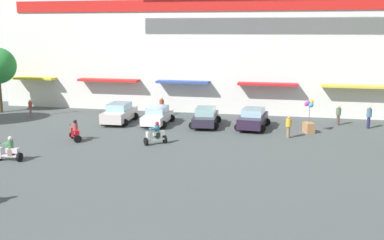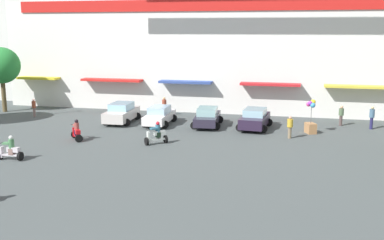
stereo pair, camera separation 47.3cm
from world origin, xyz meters
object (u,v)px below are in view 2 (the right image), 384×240
(parked_car_0, at_px, (122,113))
(pedestrian_2, at_px, (164,105))
(balloon_vendor_cart, at_px, (311,120))
(scooter_rider_3, at_px, (77,132))
(pedestrian_3, at_px, (341,114))
(scooter_rider_6, at_px, (156,135))
(pedestrian_0, at_px, (290,126))
(pedestrian_1, at_px, (34,107))
(plaza_tree_0, at_px, (1,66))
(pedestrian_4, at_px, (372,116))
(parked_car_3, at_px, (255,119))
(parked_car_1, at_px, (159,115))
(parked_car_2, at_px, (207,117))
(scooter_rider_5, at_px, (10,150))

(parked_car_0, xyz_separation_m, pedestrian_2, (2.52, 3.64, 0.12))
(balloon_vendor_cart, bearing_deg, scooter_rider_3, -159.30)
(scooter_rider_3, bearing_deg, pedestrian_3, 27.01)
(scooter_rider_6, height_order, pedestrian_0, pedestrian_0)
(pedestrian_0, height_order, pedestrian_3, pedestrian_3)
(pedestrian_1, height_order, balloon_vendor_cart, balloon_vendor_cart)
(plaza_tree_0, relative_size, pedestrian_4, 3.37)
(pedestrian_2, bearing_deg, balloon_vendor_cart, -18.60)
(scooter_rider_3, distance_m, pedestrian_3, 20.12)
(pedestrian_1, relative_size, pedestrian_2, 0.95)
(pedestrian_3, bearing_deg, parked_car_3, -157.67)
(pedestrian_4, relative_size, balloon_vendor_cart, 0.71)
(parked_car_1, distance_m, pedestrian_1, 11.57)
(pedestrian_3, xyz_separation_m, pedestrian_4, (2.15, -0.78, 0.08))
(parked_car_2, xyz_separation_m, pedestrian_0, (6.36, -2.67, 0.14))
(parked_car_0, distance_m, pedestrian_4, 19.47)
(pedestrian_0, xyz_separation_m, balloon_vendor_cart, (1.44, 1.97, 0.09))
(parked_car_3, distance_m, pedestrian_0, 3.71)
(parked_car_2, relative_size, pedestrian_1, 2.78)
(plaza_tree_0, relative_size, scooter_rider_3, 3.97)
(pedestrian_0, bearing_deg, pedestrian_2, 150.67)
(parked_car_1, bearing_deg, plaza_tree_0, 171.70)
(pedestrian_2, bearing_deg, parked_car_2, -37.28)
(parked_car_2, xyz_separation_m, pedestrian_2, (-4.54, 3.45, 0.19))
(parked_car_1, relative_size, parked_car_3, 1.01)
(scooter_rider_6, relative_size, pedestrian_3, 0.94)
(scooter_rider_5, xyz_separation_m, pedestrian_3, (19.40, 14.41, 0.31))
(scooter_rider_6, bearing_deg, pedestrian_2, 103.69)
(parked_car_1, bearing_deg, parked_car_2, 4.08)
(scooter_rider_5, bearing_deg, balloon_vendor_cart, 33.21)
(pedestrian_0, bearing_deg, pedestrian_1, 171.90)
(parked_car_0, xyz_separation_m, pedestrian_0, (13.42, -2.48, 0.08))
(scooter_rider_5, bearing_deg, plaza_tree_0, 126.20)
(parked_car_2, relative_size, scooter_rider_3, 2.94)
(scooter_rider_6, bearing_deg, pedestrian_3, 35.83)
(pedestrian_1, bearing_deg, scooter_rider_3, -42.64)
(scooter_rider_5, height_order, pedestrian_1, pedestrian_1)
(parked_car_2, distance_m, pedestrian_0, 6.90)
(parked_car_2, xyz_separation_m, scooter_rider_5, (-9.24, -11.86, -0.14))
(pedestrian_0, xyz_separation_m, pedestrian_4, (5.95, 4.45, 0.11))
(scooter_rider_6, bearing_deg, pedestrian_4, 29.28)
(parked_car_2, relative_size, parked_car_3, 1.01)
(pedestrian_2, relative_size, balloon_vendor_cart, 0.67)
(scooter_rider_5, height_order, pedestrian_0, pedestrian_0)
(plaza_tree_0, bearing_deg, parked_car_0, -10.06)
(scooter_rider_6, distance_m, pedestrian_2, 10.08)
(plaza_tree_0, height_order, pedestrian_4, plaza_tree_0)
(parked_car_0, distance_m, scooter_rider_3, 6.43)
(scooter_rider_3, height_order, pedestrian_3, pedestrian_3)
(parked_car_0, bearing_deg, parked_car_3, 0.48)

